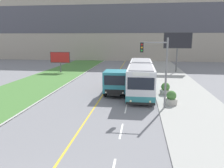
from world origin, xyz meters
TOP-DOWN VIEW (x-y plane):
  - apartment_block_background at (0.00, 56.00)m, footprint 80.00×8.04m
  - city_bus at (3.96, 19.16)m, footprint 2.73×12.83m
  - dump_truck at (1.43, 17.26)m, footprint 2.49×6.89m
  - car_distant at (4.32, 34.67)m, footprint 1.80×4.30m
  - traffic_light_mast at (5.37, 12.84)m, footprint 2.28×0.32m
  - billboard_large at (10.20, 34.06)m, footprint 4.78×0.24m
  - billboard_small at (-10.01, 31.19)m, footprint 3.53×0.24m
  - planter_round_near at (6.72, 13.99)m, footprint 1.09×1.09m
  - planter_round_second at (6.59, 17.66)m, footprint 1.14×1.14m

SIDE VIEW (x-z plane):
  - planter_round_second at x=6.59m, z-range 0.00..1.23m
  - planter_round_near at x=6.72m, z-range 0.00..1.24m
  - car_distant at x=4.32m, z-range -0.04..1.41m
  - dump_truck at x=1.43m, z-range 0.01..2.66m
  - city_bus at x=3.96m, z-range 0.03..3.24m
  - billboard_small at x=-10.01m, z-range 0.73..4.30m
  - traffic_light_mast at x=5.37m, z-range 0.81..6.79m
  - billboard_large at x=10.20m, z-range 1.81..8.68m
  - apartment_block_background at x=0.00m, z-range 0.00..20.49m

